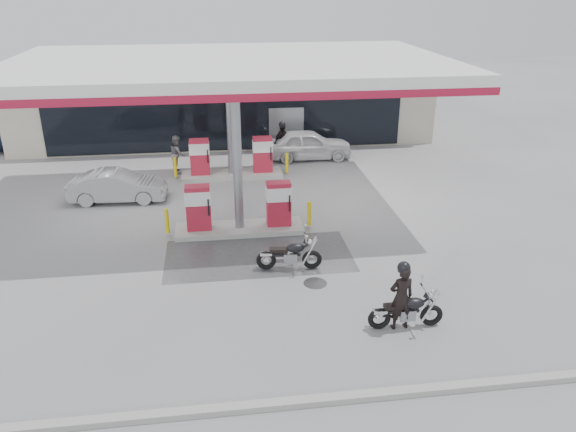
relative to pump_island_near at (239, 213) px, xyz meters
name	(u,v)px	position (x,y,z in m)	size (l,w,h in m)	color
ground	(243,257)	(0.00, -2.00, -0.71)	(90.00, 90.00, 0.00)	gray
wet_patch	(259,256)	(0.50, -2.00, -0.71)	(6.00, 3.00, 0.00)	#4C4C4F
drain_cover	(315,283)	(2.00, -4.00, -0.71)	(0.70, 0.70, 0.01)	#38383A
kerb	(264,406)	(0.00, -9.00, -0.64)	(28.00, 0.25, 0.15)	gray
store_building	(225,98)	(0.01, 13.94, 1.30)	(22.00, 8.22, 4.00)	beige
canopy	(230,67)	(0.00, 3.00, 4.56)	(16.00, 10.02, 5.51)	silver
pump_island_near	(239,213)	(0.00, 0.00, 0.00)	(5.14, 1.30, 1.78)	#9E9E99
pump_island_far	(232,161)	(0.00, 6.00, 0.00)	(5.14, 1.30, 1.78)	#9E9E99
main_motorcycle	(407,312)	(3.92, -6.51, -0.26)	(1.98, 0.76, 1.02)	black
biker_main	(401,297)	(3.73, -6.51, 0.18)	(0.65, 0.43, 1.79)	black
parked_motorcycle	(290,255)	(1.39, -3.00, -0.25)	(2.03, 0.78, 1.04)	black
sedan_white	(308,144)	(3.86, 8.20, 0.02)	(1.72, 4.28, 1.46)	silver
attendant	(177,154)	(-2.43, 7.00, 0.15)	(0.84, 0.65, 1.72)	#59585D
hatchback_silver	(118,186)	(-4.65, 3.60, -0.08)	(1.33, 3.81, 1.25)	#9A9CA1
parked_car_left	(36,136)	(-10.00, 12.00, -0.07)	(1.79, 4.39, 1.27)	#131D41
biker_walking	(282,142)	(2.57, 8.20, 0.20)	(1.07, 0.44, 1.82)	black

